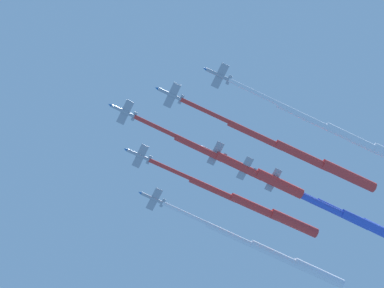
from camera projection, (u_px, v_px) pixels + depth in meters
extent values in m
cylinder|color=#9EA3AD|center=(124.00, 111.00, 226.07)|extent=(8.92, 4.06, 1.24)
cone|color=#1959A5|center=(110.00, 105.00, 225.25)|extent=(1.61, 1.53, 1.18)
cylinder|color=black|center=(137.00, 118.00, 226.84)|extent=(0.87, 1.07, 0.93)
ellipsoid|color=black|center=(118.00, 109.00, 226.20)|extent=(2.07, 1.41, 0.78)
cube|color=#9EA3AD|center=(125.00, 112.00, 226.11)|extent=(5.23, 8.76, 1.31)
cube|color=#1959A5|center=(130.00, 102.00, 225.46)|extent=(2.41, 1.41, 0.20)
cube|color=#1959A5|center=(120.00, 122.00, 226.89)|extent=(2.41, 1.41, 0.20)
cube|color=#9EA3AD|center=(134.00, 116.00, 226.69)|extent=(2.06, 3.37, 0.54)
cube|color=#1959A5|center=(134.00, 116.00, 227.61)|extent=(1.45, 0.81, 1.90)
cylinder|color=red|center=(158.00, 128.00, 228.14)|extent=(17.30, 7.18, 1.58)
cylinder|color=red|center=(199.00, 148.00, 230.70)|extent=(17.56, 7.93, 2.37)
cylinder|color=red|center=(240.00, 166.00, 233.12)|extent=(17.81, 8.68, 3.16)
cylinder|color=red|center=(279.00, 184.00, 235.54)|extent=(18.06, 9.43, 3.95)
cylinder|color=#9EA3AD|center=(171.00, 95.00, 222.84)|extent=(8.95, 3.93, 1.25)
cone|color=#1959A5|center=(157.00, 88.00, 222.05)|extent=(1.60, 1.52, 1.18)
cylinder|color=black|center=(184.00, 101.00, 223.59)|extent=(0.86, 1.07, 0.93)
ellipsoid|color=black|center=(165.00, 92.00, 222.99)|extent=(2.07, 1.39, 0.78)
cube|color=#9EA3AD|center=(172.00, 95.00, 222.88)|extent=(5.11, 8.76, 1.33)
cube|color=#1959A5|center=(177.00, 85.00, 222.23)|extent=(2.41, 1.38, 0.20)
cube|color=#1959A5|center=(167.00, 106.00, 223.66)|extent=(2.41, 1.38, 0.20)
cube|color=#9EA3AD|center=(181.00, 99.00, 223.44)|extent=(2.02, 3.37, 0.55)
cube|color=#1959A5|center=(181.00, 99.00, 224.36)|extent=(1.45, 0.80, 1.90)
cylinder|color=red|center=(209.00, 112.00, 225.03)|extent=(19.92, 7.74, 1.58)
cylinder|color=red|center=(256.00, 135.00, 227.87)|extent=(20.16, 8.49, 2.38)
cylinder|color=red|center=(303.00, 156.00, 230.58)|extent=(20.41, 9.25, 3.17)
cylinder|color=red|center=(349.00, 176.00, 233.29)|extent=(20.65, 10.00, 3.96)
cylinder|color=#9EA3AD|center=(139.00, 155.00, 233.08)|extent=(8.95, 3.94, 1.24)
cone|color=#1959A5|center=(125.00, 149.00, 232.29)|extent=(1.60, 1.52, 1.18)
cylinder|color=black|center=(151.00, 161.00, 233.83)|extent=(0.86, 1.07, 0.93)
ellipsoid|color=black|center=(134.00, 153.00, 233.22)|extent=(2.07, 1.39, 0.78)
cube|color=#9EA3AD|center=(140.00, 156.00, 233.12)|extent=(5.12, 8.77, 1.28)
cube|color=#1959A5|center=(145.00, 146.00, 232.45)|extent=(2.41, 1.38, 0.19)
cube|color=#1959A5|center=(136.00, 166.00, 233.92)|extent=(2.41, 1.38, 0.19)
cube|color=#9EA3AD|center=(149.00, 160.00, 233.68)|extent=(2.02, 3.37, 0.54)
cube|color=#1959A5|center=(149.00, 159.00, 234.60)|extent=(1.45, 0.79, 1.90)
cylinder|color=red|center=(173.00, 171.00, 235.12)|extent=(17.81, 7.08, 1.58)
cylinder|color=red|center=(214.00, 190.00, 237.67)|extent=(18.05, 7.83, 2.37)
cylinder|color=red|center=(254.00, 207.00, 240.08)|extent=(18.29, 8.58, 3.16)
cylinder|color=red|center=(294.00, 223.00, 242.49)|extent=(18.53, 9.33, 3.94)
cylinder|color=#9EA3AD|center=(219.00, 75.00, 222.12)|extent=(8.94, 3.89, 1.20)
cone|color=#1959A5|center=(205.00, 68.00, 221.33)|extent=(1.59, 1.49, 1.14)
cylinder|color=black|center=(232.00, 81.00, 222.87)|extent=(0.85, 1.04, 0.90)
ellipsoid|color=black|center=(213.00, 72.00, 222.26)|extent=(2.06, 1.36, 0.75)
cube|color=#9EA3AD|center=(220.00, 76.00, 222.16)|extent=(5.12, 8.80, 0.98)
cube|color=#1959A5|center=(225.00, 65.00, 221.35)|extent=(2.41, 1.37, 0.17)
cube|color=#1959A5|center=(215.00, 86.00, 223.10)|extent=(2.41, 1.37, 0.17)
cube|color=#9EA3AD|center=(229.00, 80.00, 222.71)|extent=(2.02, 3.38, 0.42)
cube|color=#1959A5|center=(229.00, 79.00, 223.63)|extent=(1.43, 0.72, 1.90)
cylinder|color=white|center=(257.00, 93.00, 224.35)|extent=(20.58, 7.90, 1.53)
cylinder|color=white|center=(305.00, 117.00, 227.30)|extent=(20.82, 8.63, 2.30)
cylinder|color=white|center=(353.00, 139.00, 230.09)|extent=(21.05, 9.36, 3.07)
cylinder|color=#9EA3AD|center=(153.00, 199.00, 238.65)|extent=(8.91, 4.07, 1.22)
cone|color=#1959A5|center=(140.00, 193.00, 237.82)|extent=(1.61, 1.52, 1.16)
cylinder|color=black|center=(165.00, 204.00, 239.42)|extent=(0.86, 1.06, 0.91)
ellipsoid|color=black|center=(148.00, 196.00, 238.78)|extent=(2.07, 1.40, 0.76)
cube|color=#9EA3AD|center=(154.00, 199.00, 238.69)|extent=(5.26, 8.78, 1.10)
cube|color=#1959A5|center=(159.00, 190.00, 237.95)|extent=(2.40, 1.41, 0.18)
cube|color=#1959A5|center=(149.00, 208.00, 239.56)|extent=(2.40, 1.41, 0.18)
cube|color=#9EA3AD|center=(163.00, 203.00, 239.27)|extent=(2.07, 3.37, 0.47)
cube|color=#1959A5|center=(163.00, 202.00, 240.18)|extent=(1.43, 0.77, 1.90)
cylinder|color=white|center=(188.00, 215.00, 240.92)|extent=(19.83, 8.08, 1.55)
cylinder|color=white|center=(232.00, 236.00, 243.89)|extent=(20.08, 8.82, 2.33)
cylinder|color=white|center=(276.00, 255.00, 246.70)|extent=(20.33, 9.55, 3.10)
cylinder|color=white|center=(319.00, 273.00, 249.51)|extent=(20.58, 10.29, 3.88)
cylinder|color=#9EA3AD|center=(214.00, 153.00, 232.33)|extent=(8.92, 4.09, 1.24)
cone|color=#1959A5|center=(201.00, 146.00, 231.50)|extent=(1.61, 1.54, 1.18)
cylinder|color=black|center=(226.00, 159.00, 233.10)|extent=(0.87, 1.08, 0.93)
ellipsoid|color=black|center=(209.00, 150.00, 232.46)|extent=(2.07, 1.42, 0.78)
cube|color=#9EA3AD|center=(216.00, 153.00, 232.37)|extent=(5.25, 8.76, 1.32)
cube|color=#1959A5|center=(221.00, 143.00, 231.73)|extent=(2.41, 1.41, 0.20)
cube|color=#1959A5|center=(210.00, 163.00, 233.14)|extent=(2.41, 1.41, 0.20)
cube|color=#9EA3AD|center=(224.00, 157.00, 232.94)|extent=(2.07, 3.37, 0.55)
cube|color=#1959A5|center=(224.00, 157.00, 233.86)|extent=(1.45, 0.82, 1.90)
cylinder|color=blue|center=(251.00, 170.00, 234.67)|extent=(20.73, 8.42, 1.58)
cylinder|color=blue|center=(297.00, 193.00, 237.76)|extent=(20.99, 9.17, 2.37)
cylinder|color=blue|center=(343.00, 214.00, 240.72)|extent=(21.25, 9.92, 3.17)
cylinder|color=#9EA3AD|center=(244.00, 168.00, 232.97)|extent=(8.93, 3.92, 1.20)
cone|color=#1959A5|center=(230.00, 162.00, 232.17)|extent=(1.59, 1.49, 1.14)
cylinder|color=black|center=(256.00, 173.00, 233.72)|extent=(0.85, 1.04, 0.90)
ellipsoid|color=black|center=(238.00, 165.00, 233.11)|extent=(2.06, 1.37, 0.75)
cube|color=#9EA3AD|center=(245.00, 168.00, 233.01)|extent=(5.15, 8.80, 0.94)
cube|color=#1959A5|center=(250.00, 159.00, 232.19)|extent=(2.41, 1.38, 0.17)
cube|color=#1959A5|center=(240.00, 178.00, 233.96)|extent=(2.41, 1.38, 0.17)
cube|color=#9EA3AD|center=(253.00, 172.00, 233.57)|extent=(2.03, 3.38, 0.41)
cube|color=#1959A5|center=(253.00, 171.00, 234.48)|extent=(1.42, 0.72, 1.90)
cylinder|color=blue|center=(279.00, 184.00, 235.17)|extent=(19.79, 7.71, 1.53)
cylinder|color=blue|center=(323.00, 205.00, 238.02)|extent=(20.03, 8.44, 2.29)
cylinder|color=blue|center=(367.00, 224.00, 240.72)|extent=(20.26, 9.17, 3.05)
cylinder|color=#9EA3AD|center=(272.00, 179.00, 236.20)|extent=(8.93, 4.06, 1.25)
cone|color=#1959A5|center=(259.00, 173.00, 235.38)|extent=(1.61, 1.54, 1.19)
cylinder|color=black|center=(284.00, 185.00, 236.97)|extent=(0.87, 1.08, 0.94)
ellipsoid|color=black|center=(267.00, 177.00, 236.33)|extent=(2.07, 1.41, 0.79)
cube|color=#9EA3AD|center=(273.00, 180.00, 236.24)|extent=(5.22, 8.75, 1.39)
cube|color=#1959A5|center=(278.00, 170.00, 235.63)|extent=(2.41, 1.40, 0.20)
cube|color=#1959A5|center=(268.00, 190.00, 236.98)|extent=(2.41, 1.40, 0.20)
cube|color=#9EA3AD|center=(281.00, 184.00, 236.81)|extent=(2.06, 3.36, 0.58)
cube|color=#1959A5|center=(281.00, 183.00, 237.73)|extent=(1.46, 0.83, 1.90)
cylinder|color=blue|center=(304.00, 194.00, 238.27)|extent=(17.44, 7.21, 1.59)
cylinder|color=blue|center=(342.00, 213.00, 240.84)|extent=(17.69, 7.97, 2.39)
cylinder|color=blue|center=(379.00, 230.00, 243.28)|extent=(17.95, 8.72, 3.19)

